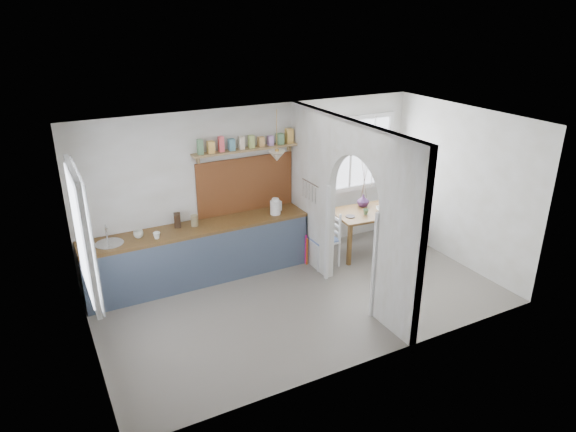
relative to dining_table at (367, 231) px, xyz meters
name	(u,v)px	position (x,y,z in m)	size (l,w,h in m)	color
floor	(304,300)	(-1.78, -0.91, -0.38)	(5.80, 3.20, 0.01)	slate
ceiling	(306,125)	(-1.78, -0.91, 2.22)	(5.80, 3.20, 0.01)	white
walls	(305,218)	(-1.78, -0.91, 0.92)	(5.81, 3.21, 2.60)	white
partition	(345,198)	(-1.08, -0.86, 1.07)	(0.12, 3.20, 2.60)	white
kitchen_window	(80,235)	(-4.65, -0.91, 1.27)	(0.10, 1.16, 1.50)	white
nook_window	(351,154)	(0.02, 0.65, 1.22)	(1.76, 0.10, 1.30)	white
counter	(199,252)	(-2.91, 0.41, 0.08)	(3.50, 0.60, 0.90)	brown
sink	(109,244)	(-4.21, 0.39, 0.51)	(0.40, 0.40, 0.02)	silver
backsplash	(246,185)	(-1.98, 0.66, 0.97)	(1.65, 0.03, 0.90)	brown
shelf	(247,146)	(-1.98, 0.58, 1.63)	(1.75, 0.20, 0.21)	#A88456
pendant_lamp	(277,156)	(-1.63, 0.24, 1.50)	(0.26, 0.26, 0.16)	beige
utensil_rail	(311,183)	(-1.17, -0.01, 1.07)	(0.02, 0.02, 0.50)	silver
dining_table	(367,231)	(0.00, 0.00, 0.00)	(1.21, 0.80, 0.75)	brown
chair_left	(323,239)	(-0.95, -0.07, 0.09)	(0.43, 0.43, 0.94)	silver
chair_right	(407,217)	(0.88, 0.00, 0.10)	(0.44, 0.44, 0.96)	silver
kettle	(275,206)	(-1.63, 0.30, 0.66)	(0.22, 0.18, 0.27)	white
mug_a	(157,235)	(-3.57, 0.24, 0.57)	(0.10, 0.10, 0.10)	white
mug_b	(138,234)	(-3.79, 0.40, 0.58)	(0.14, 0.14, 0.11)	beige
knife_block	(177,220)	(-3.18, 0.53, 0.63)	(0.10, 0.13, 0.21)	#3C2817
jar	(194,221)	(-2.94, 0.44, 0.61)	(0.11, 0.11, 0.17)	#897B54
towel_magenta	(306,249)	(-1.20, 0.05, -0.10)	(0.02, 0.03, 0.52)	#DA1484
towel_orange	(307,252)	(-1.20, 0.02, -0.13)	(0.02, 0.03, 0.47)	#DF5519
bowl	(384,210)	(0.22, -0.13, 0.41)	(0.27, 0.27, 0.07)	white
table_cup	(366,212)	(-0.13, -0.09, 0.42)	(0.10, 0.10, 0.09)	#527751
plate	(350,216)	(-0.42, -0.06, 0.38)	(0.16, 0.16, 0.01)	black
vase	(363,201)	(0.05, 0.24, 0.49)	(0.21, 0.21, 0.22)	#452451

